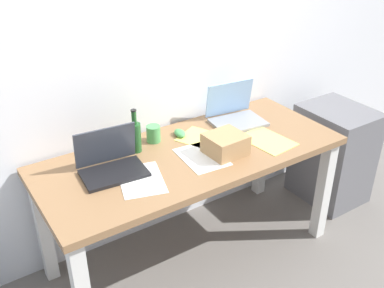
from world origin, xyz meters
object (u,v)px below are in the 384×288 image
object	(u,v)px
filing_cabinet	(333,154)
laptop_right	(235,114)
beer_bottle	(135,136)
laptop_left	(111,163)
desk	(192,167)
cardboard_box	(225,144)
computer_mouse	(180,133)
coffee_mug	(153,134)

from	to	relation	value
filing_cabinet	laptop_right	bearing A→B (deg)	165.73
beer_bottle	laptop_right	bearing A→B (deg)	-0.20
laptop_left	laptop_right	bearing A→B (deg)	7.60
desk	filing_cabinet	bearing A→B (deg)	-0.81
desk	filing_cabinet	world-z (taller)	desk
laptop_right	beer_bottle	bearing A→B (deg)	179.80
beer_bottle	filing_cabinet	size ratio (longest dim) A/B	0.36
cardboard_box	filing_cabinet	xyz separation A→B (m)	(1.05, 0.09, -0.44)
desk	beer_bottle	world-z (taller)	beer_bottle
computer_mouse	desk	bearing A→B (deg)	-93.15
cardboard_box	coffee_mug	bearing A→B (deg)	127.85
laptop_right	computer_mouse	bearing A→B (deg)	176.72
cardboard_box	filing_cabinet	world-z (taller)	cardboard_box
desk	cardboard_box	distance (m)	0.24
computer_mouse	cardboard_box	size ratio (longest dim) A/B	0.49
beer_bottle	desk	bearing A→B (deg)	-35.48
laptop_right	filing_cabinet	size ratio (longest dim) A/B	0.49
desk	computer_mouse	size ratio (longest dim) A/B	17.03
laptop_right	coffee_mug	xyz separation A→B (m)	(-0.55, 0.05, -0.00)
laptop_left	beer_bottle	xyz separation A→B (m)	(0.20, 0.12, 0.05)
coffee_mug	filing_cabinet	distance (m)	1.40
laptop_left	beer_bottle	world-z (taller)	beer_bottle
beer_bottle	cardboard_box	bearing A→B (deg)	-36.12
coffee_mug	filing_cabinet	xyz separation A→B (m)	(1.31, -0.24, -0.43)
beer_bottle	coffee_mug	xyz separation A→B (m)	(0.14, 0.05, -0.05)
laptop_left	coffee_mug	bearing A→B (deg)	26.32
desk	laptop_left	world-z (taller)	laptop_left
desk	computer_mouse	world-z (taller)	computer_mouse
beer_bottle	cardboard_box	distance (m)	0.49
laptop_left	beer_bottle	bearing A→B (deg)	31.02
laptop_right	cardboard_box	bearing A→B (deg)	-135.33
cardboard_box	computer_mouse	bearing A→B (deg)	107.86
cardboard_box	filing_cabinet	distance (m)	1.14
computer_mouse	filing_cabinet	bearing A→B (deg)	-0.98
desk	computer_mouse	xyz separation A→B (m)	(0.05, 0.20, 0.12)
desk	laptop_right	bearing A→B (deg)	22.13
cardboard_box	beer_bottle	bearing A→B (deg)	143.88
beer_bottle	filing_cabinet	bearing A→B (deg)	-7.71
beer_bottle	computer_mouse	bearing A→B (deg)	3.84
laptop_left	computer_mouse	size ratio (longest dim) A/B	3.39
laptop_right	beer_bottle	size ratio (longest dim) A/B	1.38
desk	laptop_right	world-z (taller)	laptop_right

